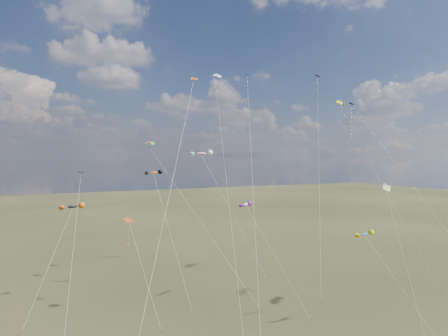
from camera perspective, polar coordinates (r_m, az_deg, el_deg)
name	(u,v)px	position (r m, az deg, el deg)	size (l,w,h in m)	color
diamond_black_high	(317,100)	(81.80, 13.21, 9.40)	(15.32, 20.35, 37.06)	black
diamond_navy_tall	(248,102)	(65.23, 3.43, 9.38)	(10.61, 22.25, 34.43)	#0E0A4C
diamond_black_mid	(76,221)	(53.04, -20.37, -7.12)	(4.11, 16.52, 18.72)	black
diamond_red_low	(130,237)	(55.27, -13.28, -9.52)	(2.88, 8.70, 12.48)	#B03716
diamond_navy_right	(358,130)	(71.45, 18.62, 5.19)	(6.28, 23.61, 29.91)	#100D52
diamond_orange_center	(176,164)	(41.99, -6.88, 0.64)	(13.47, 18.28, 30.43)	#DB5315
parafoil_yellow	(341,102)	(74.19, 16.39, 9.02)	(7.94, 16.55, 31.08)	#E3B304
parafoil_blue_white	(216,77)	(71.01, -1.20, 12.88)	(10.62, 29.58, 35.43)	#1C4CA8
parafoil_striped	(387,185)	(58.94, 22.29, -2.29)	(6.19, 11.44, 17.56)	yellow
parafoil_tricolor	(150,144)	(66.37, -10.49, 3.43)	(11.52, 18.85, 23.48)	#FFFD10
novelty_black_orange	(72,207)	(61.33, -20.85, -5.21)	(8.01, 9.04, 14.06)	black
novelty_orange_black	(154,173)	(63.81, -10.01, -0.77)	(2.93, 13.82, 18.60)	orange
novelty_white_purple	(246,205)	(58.24, 3.22, -5.27)	(4.82, 11.49, 14.14)	white
novelty_redwhite_stripe	(202,154)	(78.05, -3.22, 2.05)	(7.60, 16.39, 21.88)	red
novelty_blue_yellow	(366,235)	(51.97, 19.57, -8.96)	(4.78, 8.62, 11.72)	#1D6DB6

